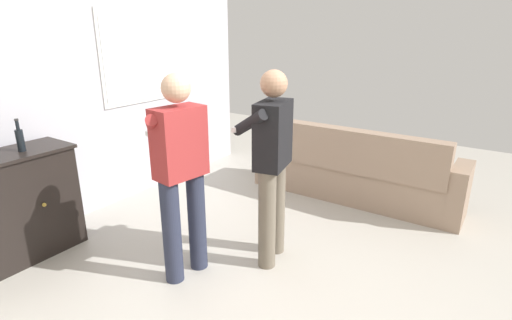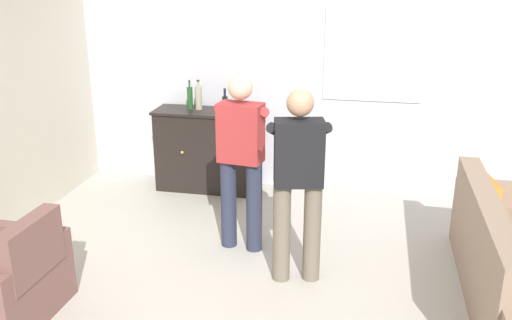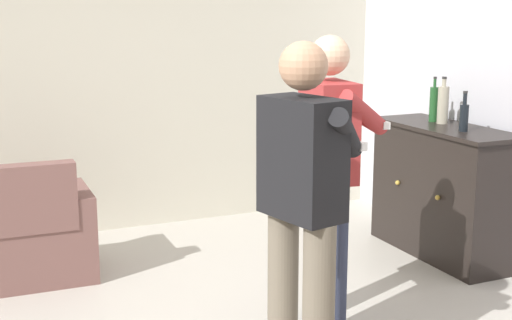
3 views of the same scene
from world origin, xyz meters
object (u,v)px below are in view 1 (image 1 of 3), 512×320
Objects in this scene: sideboard_cabinet at (2,211)px; person_standing_right at (271,160)px; couch at (352,172)px; bottle_liquor_amber at (20,139)px; person_standing_left at (180,169)px.

person_standing_right reaches higher than sideboard_cabinet.
bottle_liquor_amber reaches higher than couch.
couch is at bearing -4.30° from person_standing_right.
sideboard_cabinet is 0.74× the size of person_standing_right.
couch is 2.38m from person_standing_left.
sideboard_cabinet is at bearing 125.57° from person_standing_right.
sideboard_cabinet is 2.35m from person_standing_right.
person_standing_left is at bearing 165.01° from couch.
person_standing_left is (0.75, -1.40, 0.45)m from sideboard_cabinet.
sideboard_cabinet reaches higher than couch.
couch is at bearing -14.99° from person_standing_left.
bottle_liquor_amber is (0.24, -0.04, 0.60)m from sideboard_cabinet.
person_standing_left is at bearing -69.38° from bottle_liquor_amber.
person_standing_right is (1.34, -1.87, 0.45)m from sideboard_cabinet.
person_standing_right is at bearing 175.70° from couch.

